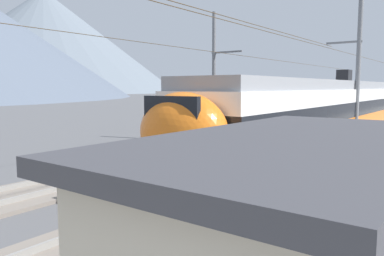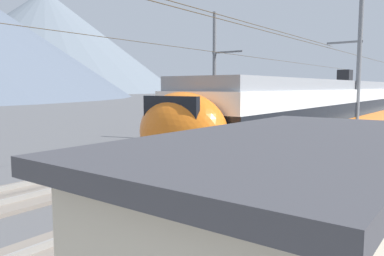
{
  "view_description": "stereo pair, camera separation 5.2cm",
  "coord_description": "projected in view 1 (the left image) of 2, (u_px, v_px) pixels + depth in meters",
  "views": [
    {
      "loc": [
        -10.2,
        -5.44,
        3.53
      ],
      "look_at": [
        1.44,
        3.19,
        1.96
      ],
      "focal_mm": 35.5,
      "sensor_mm": 36.0,
      "label": 1
    },
    {
      "loc": [
        -10.17,
        -5.48,
        3.53
      ],
      "look_at": [
        1.44,
        3.19,
        1.96
      ],
      "focal_mm": 35.5,
      "sensor_mm": 36.0,
      "label": 2
    }
  ],
  "objects": [
    {
      "name": "catenary_mast_far_side",
      "position": [
        216.0,
        76.0,
        23.99
      ],
      "size": [
        49.64,
        2.16,
        8.2
      ],
      "color": "slate",
      "rests_on": "ground"
    },
    {
      "name": "potted_plant_platform_edge",
      "position": [
        207.0,
        231.0,
        7.37
      ],
      "size": [
        0.6,
        0.6,
        0.79
      ],
      "color": "brown",
      "rests_on": "platform_slab"
    },
    {
      "name": "mountain_right_ridge",
      "position": [
        45.0,
        42.0,
        241.61
      ],
      "size": [
        168.67,
        168.67,
        64.32
      ],
      "primitive_type": "cone",
      "color": "slate",
      "rests_on": "ground"
    },
    {
      "name": "ground_plane",
      "position": [
        247.0,
        201.0,
        11.75
      ],
      "size": [
        400.0,
        400.0,
        0.0
      ],
      "primitive_type": "plane",
      "color": "#565659"
    },
    {
      "name": "platform_sign",
      "position": [
        334.0,
        143.0,
        11.88
      ],
      "size": [
        0.7,
        0.08,
        2.03
      ],
      "color": "#59595B",
      "rests_on": "platform_slab"
    },
    {
      "name": "train_far_track",
      "position": [
        326.0,
        100.0,
        36.76
      ],
      "size": [
        28.05,
        2.92,
        4.27
      ],
      "color": "#2D2D30",
      "rests_on": "track_far"
    },
    {
      "name": "potted_plant_by_shelter",
      "position": [
        328.0,
        240.0,
        7.12
      ],
      "size": [
        0.54,
        0.54,
        0.72
      ],
      "color": "brown",
      "rests_on": "platform_slab"
    },
    {
      "name": "platform_shelter",
      "position": [
        296.0,
        253.0,
        4.25
      ],
      "size": [
        5.02,
        2.47,
        2.72
      ],
      "color": "#B7AD99",
      "rests_on": "platform_slab"
    },
    {
      "name": "track_far",
      "position": [
        114.0,
        173.0,
        15.32
      ],
      "size": [
        120.0,
        3.0,
        0.28
      ],
      "color": "slate",
      "rests_on": "ground"
    },
    {
      "name": "catenary_mast_mid",
      "position": [
        356.0,
        71.0,
        19.44
      ],
      "size": [
        49.64,
        1.8,
        8.47
      ],
      "color": "slate",
      "rests_on": "ground"
    },
    {
      "name": "track_near",
      "position": [
        222.0,
        194.0,
        12.27
      ],
      "size": [
        120.0,
        3.0,
        0.28
      ],
      "color": "slate",
      "rests_on": "ground"
    },
    {
      "name": "train_near_platform",
      "position": [
        321.0,
        112.0,
        19.7
      ],
      "size": [
        24.86,
        3.02,
        4.27
      ],
      "color": "#2D2D30",
      "rests_on": "track_near"
    }
  ]
}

